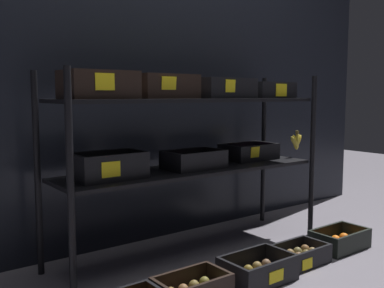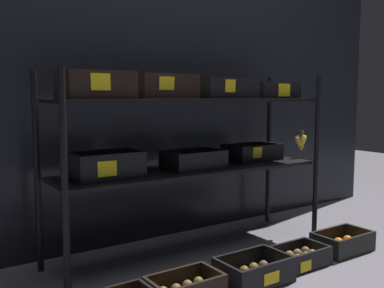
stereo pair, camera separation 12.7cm
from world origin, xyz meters
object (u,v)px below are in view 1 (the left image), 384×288
Objects in this scene: crate_ground_center_kiwi at (258,272)px; crate_ground_rightmost_tangerine at (340,241)px; display_rack at (190,129)px; crate_ground_right_kiwi at (298,256)px.

crate_ground_rightmost_tangerine is at bearing 2.73° from crate_ground_center_kiwi.
crate_ground_rightmost_tangerine is (0.76, -0.48, -0.68)m from display_rack.
crate_ground_center_kiwi is 1.05× the size of crate_ground_right_kiwi.
display_rack is 0.85m from crate_ground_center_kiwi.
crate_ground_center_kiwi reaches higher than crate_ground_rightmost_tangerine.
display_rack reaches higher than crate_ground_center_kiwi.
crate_ground_right_kiwi is at bearing 4.68° from crate_ground_center_kiwi.
crate_ground_center_kiwi is 0.34m from crate_ground_right_kiwi.
display_rack is at bearing 147.66° from crate_ground_rightmost_tangerine.
crate_ground_center_kiwi is at bearing -175.32° from crate_ground_right_kiwi.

